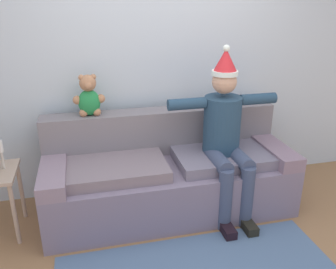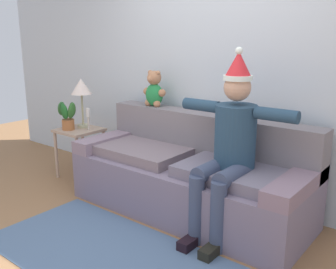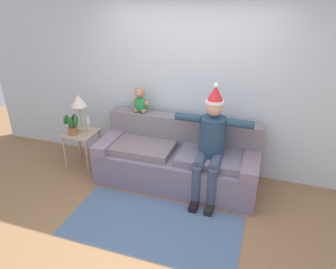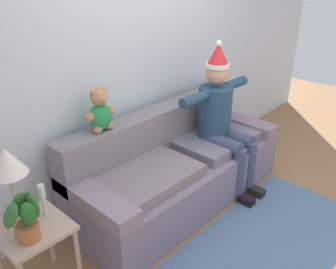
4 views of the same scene
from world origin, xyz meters
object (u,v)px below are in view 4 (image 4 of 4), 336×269
object	(u,v)px
teddy_bear	(100,112)
candle_tall	(11,221)
candle_short	(42,196)
person_seated	(222,117)
side_table	(34,239)
potted_plant	(25,218)
table_lamp	(8,166)
couch	(177,168)

from	to	relation	value
teddy_bear	candle_tall	bearing A→B (deg)	-160.55
teddy_bear	candle_short	world-z (taller)	teddy_bear
person_seated	side_table	xyz separation A→B (m)	(-2.03, 0.10, -0.31)
potted_plant	teddy_bear	bearing A→B (deg)	24.60
person_seated	teddy_bear	distance (m)	1.28
person_seated	table_lamp	bearing A→B (deg)	174.67
table_lamp	potted_plant	world-z (taller)	table_lamp
side_table	candle_short	distance (m)	0.30
teddy_bear	table_lamp	world-z (taller)	teddy_bear
potted_plant	candle_tall	distance (m)	0.10
candle_tall	candle_short	size ratio (longest dim) A/B	0.84
couch	potted_plant	distance (m)	1.67
couch	table_lamp	size ratio (longest dim) A/B	3.97
teddy_bear	candle_tall	world-z (taller)	teddy_bear
candle_short	teddy_bear	bearing A→B (deg)	21.46
candle_short	person_seated	bearing A→B (deg)	-4.25
couch	side_table	xyz separation A→B (m)	(-1.54, -0.07, 0.13)
couch	candle_tall	xyz separation A→B (m)	(-1.67, -0.09, 0.37)
potted_plant	candle_short	world-z (taller)	potted_plant
side_table	candle_tall	size ratio (longest dim) A/B	2.76
teddy_bear	potted_plant	bearing A→B (deg)	-155.40
table_lamp	couch	bearing A→B (deg)	-0.87
couch	candle_short	bearing A→B (deg)	-178.89
side_table	table_lamp	world-z (taller)	table_lamp
teddy_bear	potted_plant	xyz separation A→B (m)	(-0.94, -0.43, -0.32)
side_table	candle_tall	bearing A→B (deg)	-171.05
side_table	potted_plant	bearing A→B (deg)	-124.71
table_lamp	teddy_bear	bearing A→B (deg)	14.92
couch	person_seated	xyz separation A→B (m)	(0.49, -0.17, 0.44)
couch	teddy_bear	bearing A→B (deg)	158.56
teddy_bear	candle_short	bearing A→B (deg)	-158.54
couch	candle_short	xyz separation A→B (m)	(-1.42, -0.03, 0.40)
couch	potted_plant	size ratio (longest dim) A/B	6.59
couch	side_table	size ratio (longest dim) A/B	3.88
person_seated	table_lamp	world-z (taller)	person_seated
side_table	candle_short	xyz separation A→B (m)	(0.13, 0.04, 0.27)
potted_plant	side_table	bearing A→B (deg)	55.29
potted_plant	person_seated	bearing A→B (deg)	-0.14
side_table	potted_plant	distance (m)	0.30
person_seated	teddy_bear	size ratio (longest dim) A/B	4.05
teddy_bear	candle_tall	size ratio (longest dim) A/B	1.80
couch	table_lamp	world-z (taller)	table_lamp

